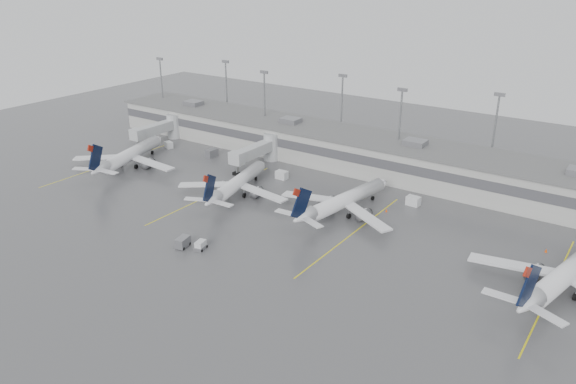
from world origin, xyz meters
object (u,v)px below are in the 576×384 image
Objects in this scene: jet_far_right at (565,275)px; baggage_tug at (201,246)px; jet_mid_left at (237,183)px; jet_mid_right at (343,201)px; jet_far_left at (129,155)px.

baggage_tug is (-55.85, -21.01, -2.63)m from jet_far_right.
baggage_tug is (10.58, -23.07, -2.30)m from jet_mid_left.
jet_far_left is at bearing -165.76° from jet_mid_right.
baggage_tug is at bearing -107.06° from jet_mid_right.
jet_mid_left is (33.90, 0.85, -0.24)m from jet_far_left.
jet_far_right is (100.34, -1.21, 0.09)m from jet_far_left.
jet_far_left is 58.20m from jet_mid_right.
jet_far_right is (66.43, -2.06, 0.34)m from jet_mid_left.
jet_mid_right is at bearing -3.01° from jet_mid_left.
jet_mid_right is at bearing 51.40° from baggage_tug.
baggage_tug is (44.49, -22.22, -2.54)m from jet_far_left.
jet_far_left is at bearing 141.18° from baggage_tug.
jet_mid_right is (57.98, 5.05, -0.10)m from jet_far_left.
jet_far_left is at bearing 168.52° from jet_mid_left.
jet_mid_right is at bearing -175.80° from jet_far_right.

